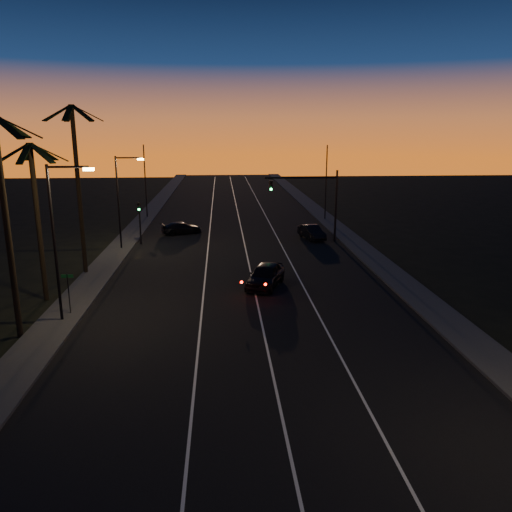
{
  "coord_description": "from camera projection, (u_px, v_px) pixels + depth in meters",
  "views": [
    {
      "loc": [
        -1.71,
        -7.75,
        10.82
      ],
      "look_at": [
        0.34,
        21.3,
        3.4
      ],
      "focal_mm": 35.0,
      "sensor_mm": 36.0,
      "label": 1
    }
  ],
  "objects": [
    {
      "name": "cross_car",
      "position": [
        182.0,
        228.0,
        52.9
      ],
      "size": [
        4.65,
        3.25,
        1.25
      ],
      "color": "black",
      "rests_on": "road"
    },
    {
      "name": "street_sign",
      "position": [
        68.0,
        289.0,
        29.43
      ],
      "size": [
        0.7,
        0.06,
        2.6
      ],
      "color": "black",
      "rests_on": "ground"
    },
    {
      "name": "far_pole_right",
      "position": [
        326.0,
        183.0,
        60.18
      ],
      "size": [
        0.14,
        0.14,
        9.0
      ],
      "primitive_type": "cylinder",
      "color": "black",
      "rests_on": "ground"
    },
    {
      "name": "sidewalk_left",
      "position": [
        99.0,
        272.0,
        38.49
      ],
      "size": [
        2.4,
        170.0,
        0.16
      ],
      "primitive_type": "cube",
      "color": "#32322F",
      "rests_on": "ground"
    },
    {
      "name": "far_pole_left",
      "position": [
        145.0,
        182.0,
        61.58
      ],
      "size": [
        0.14,
        0.14,
        9.0
      ],
      "primitive_type": "cylinder",
      "color": "black",
      "rests_on": "ground"
    },
    {
      "name": "signal_post",
      "position": [
        139.0,
        215.0,
        47.56
      ],
      "size": [
        0.28,
        0.37,
        4.2
      ],
      "color": "black",
      "rests_on": "ground"
    },
    {
      "name": "lane_stripe_mid",
      "position": [
        250.0,
        270.0,
        39.3
      ],
      "size": [
        0.12,
        160.0,
        0.01
      ],
      "primitive_type": "cube",
      "color": "silver",
      "rests_on": "road"
    },
    {
      "name": "palm_far",
      "position": [
        77.0,
        174.0,
        36.56
      ],
      "size": [
        4.25,
        4.16,
        12.53
      ],
      "color": "black",
      "rests_on": "ground"
    },
    {
      "name": "palm_mid",
      "position": [
        36.0,
        205.0,
        31.03
      ],
      "size": [
        4.25,
        4.16,
        10.03
      ],
      "color": "black",
      "rests_on": "ground"
    },
    {
      "name": "lane_stripe_right",
      "position": [
        294.0,
        269.0,
        39.54
      ],
      "size": [
        0.12,
        160.0,
        0.01
      ],
      "primitive_type": "cube",
      "color": "silver",
      "rests_on": "road"
    },
    {
      "name": "lead_car",
      "position": [
        265.0,
        275.0,
        35.13
      ],
      "size": [
        3.64,
        5.62,
        1.63
      ],
      "color": "black",
      "rests_on": "road"
    },
    {
      "name": "lane_stripe_left",
      "position": [
        206.0,
        271.0,
        39.07
      ],
      "size": [
        0.12,
        160.0,
        0.01
      ],
      "primitive_type": "cube",
      "color": "silver",
      "rests_on": "road"
    },
    {
      "name": "sidewalk_right",
      "position": [
        383.0,
        267.0,
        40.02
      ],
      "size": [
        2.4,
        170.0,
        0.16
      ],
      "primitive_type": "cube",
      "color": "#32322F",
      "rests_on": "ground"
    },
    {
      "name": "right_car",
      "position": [
        312.0,
        232.0,
        50.42
      ],
      "size": [
        2.41,
        4.45,
        1.39
      ],
      "color": "black",
      "rests_on": "road"
    },
    {
      "name": "streetlight_left_far",
      "position": [
        121.0,
        195.0,
        45.03
      ],
      "size": [
        2.55,
        0.26,
        8.5
      ],
      "color": "black",
      "rests_on": "ground"
    },
    {
      "name": "streetlight_left_near",
      "position": [
        59.0,
        232.0,
        27.56
      ],
      "size": [
        2.55,
        0.26,
        9.0
      ],
      "color": "black",
      "rests_on": "ground"
    },
    {
      "name": "signal_mast",
      "position": [
        312.0,
        193.0,
        48.24
      ],
      "size": [
        7.1,
        0.41,
        7.0
      ],
      "color": "black",
      "rests_on": "ground"
    },
    {
      "name": "road",
      "position": [
        244.0,
        271.0,
        39.27
      ],
      "size": [
        20.0,
        170.0,
        0.01
      ],
      "primitive_type": "cube",
      "color": "black",
      "rests_on": "ground"
    },
    {
      "name": "palm_near",
      "position": [
        4.0,
        206.0,
        25.07
      ],
      "size": [
        4.25,
        4.16,
        11.53
      ],
      "color": "black",
      "rests_on": "ground"
    }
  ]
}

